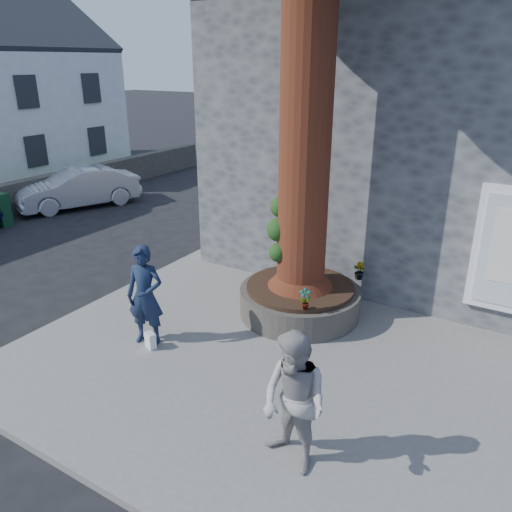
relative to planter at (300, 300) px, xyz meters
The scene contains 15 objects.
ground 2.19m from the planter, 111.80° to the right, with size 120.00×120.00×0.00m, color black.
pavement 1.27m from the planter, 55.01° to the right, with size 9.00×8.00×0.12m, color slate.
yellow_line 4.00m from the planter, 165.44° to the right, with size 0.10×30.00×0.01m, color yellow.
stone_shop 6.12m from the planter, 71.86° to the left, with size 10.30×8.30×6.30m.
planter is the anchor object (origin of this frame).
cottage_far 18.62m from the planter, 160.88° to the left, with size 7.30×7.40×8.75m.
man 2.96m from the planter, 127.66° to the right, with size 0.64×0.42×1.76m, color #15213B.
woman 3.94m from the planter, 64.46° to the right, with size 0.87×0.67×1.78m, color #A19D9A.
shopping_bag 2.92m from the planter, 123.26° to the right, with size 0.20×0.12×0.28m, color white.
car_silver 10.56m from the planter, 162.19° to the left, with size 1.40×4.02×1.32m, color #B3B5BB.
a_board_sign 10.40m from the planter, behind, with size 0.55×0.36×1.00m, color #0F3920.
plant_a 1.11m from the planter, 58.82° to the right, with size 0.21×0.14×0.39m, color gray.
plant_b 1.29m from the planter, 45.00° to the left, with size 0.19×0.18×0.35m, color gray.
plant_c 0.54m from the planter, behind, with size 0.20×0.20×0.35m, color gray.
plant_d 1.28m from the planter, 45.00° to the left, with size 0.26×0.23×0.29m, color gray.
Camera 1 is at (4.57, -5.79, 4.70)m, focal length 35.00 mm.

